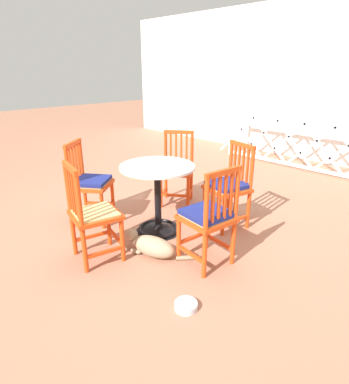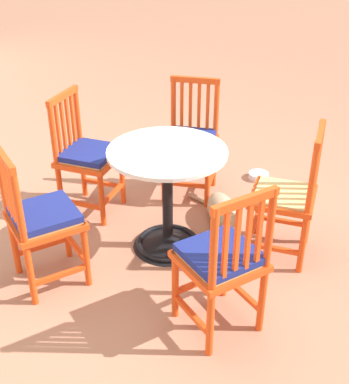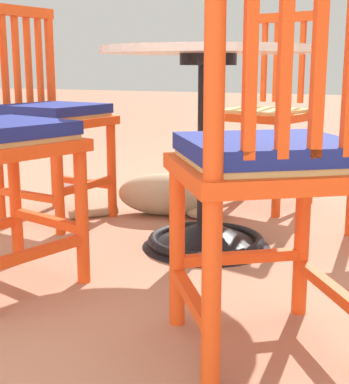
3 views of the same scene
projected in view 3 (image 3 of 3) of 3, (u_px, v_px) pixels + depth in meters
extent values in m
plane|color=#A36B51|center=(234.00, 244.00, 2.20)|extent=(24.00, 24.00, 0.00)
cone|color=black|center=(206.00, 234.00, 2.16)|extent=(0.48, 0.48, 0.10)
torus|color=black|center=(206.00, 240.00, 2.16)|extent=(0.44, 0.44, 0.04)
cylinder|color=black|center=(207.00, 148.00, 2.09)|extent=(0.07, 0.07, 0.66)
cylinder|color=black|center=(208.00, 59.00, 2.02)|extent=(0.20, 0.20, 0.04)
cylinder|color=silver|center=(208.00, 50.00, 2.02)|extent=(0.76, 0.76, 0.02)
cylinder|color=#D64214|center=(112.00, 167.00, 2.56)|extent=(0.04, 0.04, 0.45)
cylinder|color=#D64214|center=(59.00, 179.00, 2.28)|extent=(0.04, 0.04, 0.45)
cylinder|color=#D64214|center=(52.00, 112.00, 2.69)|extent=(0.04, 0.04, 0.91)
cube|color=#D64214|center=(83.00, 182.00, 2.67)|extent=(0.34, 0.07, 0.03)
cube|color=#D64214|center=(29.00, 195.00, 2.39)|extent=(0.34, 0.07, 0.03)
cube|color=#D64214|center=(87.00, 186.00, 2.43)|extent=(0.07, 0.34, 0.03)
cube|color=#D64214|center=(54.00, 121.00, 2.47)|extent=(0.44, 0.44, 0.04)
cube|color=tan|center=(54.00, 116.00, 2.46)|extent=(0.39, 0.39, 0.02)
cube|color=#D64214|center=(39.00, 62.00, 2.58)|extent=(0.02, 0.03, 0.39)
cube|color=#D64214|center=(28.00, 62.00, 2.53)|extent=(0.02, 0.03, 0.39)
cube|color=#D64214|center=(17.00, 62.00, 2.47)|extent=(0.02, 0.03, 0.39)
cube|color=#D64214|center=(4.00, 62.00, 2.41)|extent=(0.02, 0.03, 0.39)
cube|color=#D64214|center=(20.00, 11.00, 2.45)|extent=(0.08, 0.38, 0.04)
cube|color=navy|center=(54.00, 109.00, 2.45)|extent=(0.40, 0.40, 0.04)
cylinder|color=#D64214|center=(15.00, 197.00, 1.98)|extent=(0.04, 0.04, 0.45)
cylinder|color=#D64214|center=(82.00, 212.00, 1.77)|extent=(0.04, 0.04, 0.45)
cube|color=#D64214|center=(38.00, 252.00, 1.66)|extent=(0.11, 0.34, 0.03)
cube|color=#D64214|center=(47.00, 220.00, 1.89)|extent=(0.34, 0.11, 0.03)
cylinder|color=#D64214|center=(177.00, 241.00, 1.48)|extent=(0.04, 0.04, 0.45)
cylinder|color=#D64214|center=(302.00, 234.00, 1.54)|extent=(0.04, 0.04, 0.45)
cylinder|color=#D64214|center=(213.00, 177.00, 1.10)|extent=(0.04, 0.04, 0.91)
cube|color=#D64214|center=(192.00, 298.00, 1.33)|extent=(0.22, 0.29, 0.03)
cube|color=#D64214|center=(329.00, 287.00, 1.40)|extent=(0.22, 0.29, 0.03)
cube|color=#D64214|center=(240.00, 257.00, 1.52)|extent=(0.29, 0.22, 0.03)
cube|color=#D64214|center=(266.00, 171.00, 1.30)|extent=(0.56, 0.56, 0.04)
cube|color=tan|center=(267.00, 161.00, 1.30)|extent=(0.49, 0.49, 0.02)
cube|color=#D64214|center=(250.00, 56.00, 1.07)|extent=(0.03, 0.03, 0.39)
cube|color=#D64214|center=(285.00, 56.00, 1.08)|extent=(0.03, 0.03, 0.39)
cube|color=#D64214|center=(319.00, 56.00, 1.09)|extent=(0.03, 0.03, 0.39)
cube|color=navy|center=(267.00, 148.00, 1.29)|extent=(0.50, 0.50, 0.04)
cylinder|color=#D64214|center=(277.00, 167.00, 2.55)|extent=(0.04, 0.04, 0.45)
cylinder|color=#D64214|center=(213.00, 160.00, 2.75)|extent=(0.04, 0.04, 0.45)
cylinder|color=#D64214|center=(313.00, 110.00, 2.76)|extent=(0.04, 0.04, 0.91)
cylinder|color=#D64214|center=(251.00, 107.00, 2.97)|extent=(0.04, 0.04, 0.91)
cube|color=#D64214|center=(294.00, 180.00, 2.70)|extent=(0.10, 0.34, 0.03)
cube|color=#D64214|center=(232.00, 172.00, 2.90)|extent=(0.10, 0.34, 0.03)
cube|color=#D64214|center=(244.00, 175.00, 2.66)|extent=(0.34, 0.10, 0.03)
cube|color=#D64214|center=(264.00, 116.00, 2.74)|extent=(0.48, 0.48, 0.04)
cube|color=tan|center=(264.00, 111.00, 2.73)|extent=(0.42, 0.42, 0.02)
cube|color=#D64214|center=(302.00, 62.00, 2.76)|extent=(0.03, 0.02, 0.39)
cube|color=#D64214|center=(289.00, 62.00, 2.80)|extent=(0.03, 0.02, 0.39)
cube|color=#D64214|center=(276.00, 62.00, 2.84)|extent=(0.03, 0.02, 0.39)
cube|color=#D64214|center=(264.00, 62.00, 2.88)|extent=(0.03, 0.02, 0.39)
cube|color=#D64214|center=(284.00, 17.00, 2.77)|extent=(0.38, 0.12, 0.04)
ellipsoid|color=#9E896B|center=(166.00, 194.00, 2.61)|extent=(0.48, 0.31, 0.19)
ellipsoid|color=silver|center=(188.00, 197.00, 2.60)|extent=(0.21, 0.19, 0.14)
sphere|color=#9E896B|center=(221.00, 184.00, 2.56)|extent=(0.12, 0.12, 0.12)
ellipsoid|color=silver|center=(231.00, 187.00, 2.55)|extent=(0.06, 0.06, 0.04)
cone|color=#9E896B|center=(220.00, 171.00, 2.58)|extent=(0.04, 0.04, 0.04)
cone|color=#9E896B|center=(218.00, 174.00, 2.52)|extent=(0.04, 0.04, 0.04)
ellipsoid|color=#9E896B|center=(204.00, 207.00, 2.65)|extent=(0.13, 0.09, 0.05)
ellipsoid|color=#9E896B|center=(201.00, 213.00, 2.55)|extent=(0.13, 0.09, 0.05)
cylinder|color=#9E896B|center=(94.00, 213.00, 2.58)|extent=(0.17, 0.19, 0.04)
cylinder|color=silver|center=(74.00, 184.00, 3.18)|extent=(0.17, 0.17, 0.05)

